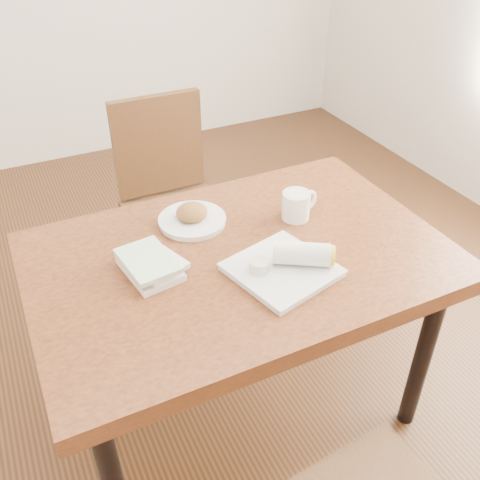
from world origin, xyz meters
name	(u,v)px	position (x,y,z in m)	size (l,w,h in m)	color
ground	(240,406)	(0.00, 0.00, -0.01)	(4.00, 5.00, 0.01)	#472814
table	(240,272)	(0.00, 0.00, 0.67)	(1.30, 0.87, 0.75)	brown
chair_far	(170,192)	(0.03, 0.79, 0.55)	(0.42, 0.42, 0.95)	#4C2F15
plate_scone	(192,217)	(-0.07, 0.22, 0.77)	(0.23, 0.23, 0.07)	white
coffee_mug	(297,204)	(0.27, 0.10, 0.80)	(0.14, 0.10, 0.10)	white
plate_burrito	(288,264)	(0.09, -0.15, 0.78)	(0.33, 0.33, 0.09)	white
book_stack	(150,264)	(-0.28, 0.04, 0.78)	(0.19, 0.23, 0.05)	white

